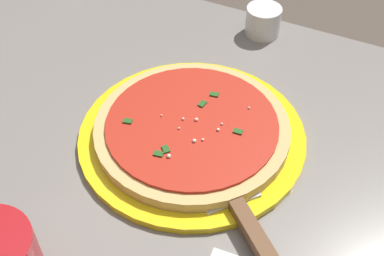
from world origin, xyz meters
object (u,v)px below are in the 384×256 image
at_px(pizza, 192,128).
at_px(cup_small_sauce, 263,21).
at_px(serving_plate, 192,136).
at_px(pizza_server, 245,220).

height_order(pizza, cup_small_sauce, cup_small_sauce).
relative_size(serving_plate, pizza, 1.17).
distance_m(serving_plate, pizza_server, 0.15).
bearing_deg(pizza_server, cup_small_sauce, -72.21).
bearing_deg(pizza, pizza_server, 139.32).
bearing_deg(cup_small_sauce, pizza, 90.58).
relative_size(serving_plate, cup_small_sauce, 5.24).
bearing_deg(cup_small_sauce, serving_plate, 90.58).
height_order(serving_plate, pizza, pizza).
bearing_deg(cup_small_sauce, pizza_server, 107.79).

